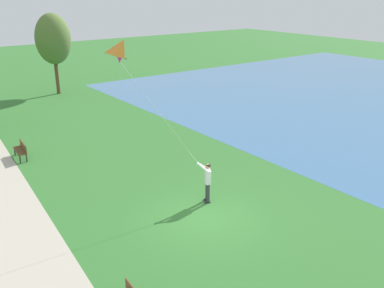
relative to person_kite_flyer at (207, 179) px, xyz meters
The scene contains 6 objects.
ground_plane 1.77m from the person_kite_flyer, 130.49° to the right, with size 120.00×120.00×0.00m, color #33702D.
walkway_path 7.31m from the person_kite_flyer, behind, with size 2.40×32.00×0.02m, color #B7AD99.
person_kite_flyer is the anchor object (origin of this frame).
flying_kite 6.15m from the person_kite_flyer, 150.44° to the left, with size 2.72×2.04×4.99m.
park_bench_far_walkway 10.88m from the person_kite_flyer, 116.19° to the left, with size 0.56×1.53×0.88m.
tree_lakeside_far 23.43m from the person_kite_flyer, 84.57° to the left, with size 2.88×3.01×6.67m.
Camera 1 is at (-9.29, -11.47, 8.53)m, focal length 39.90 mm.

